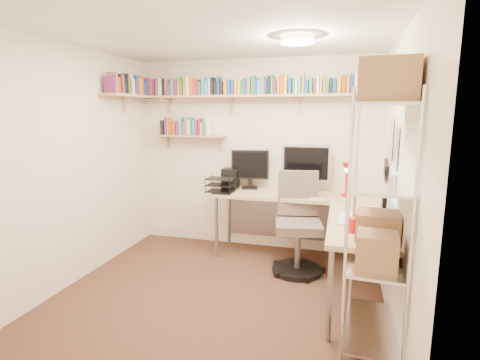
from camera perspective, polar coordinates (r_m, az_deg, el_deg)
ground at (r=3.98m, az=-3.15°, el=-16.90°), size 3.20×3.20×0.00m
room_shell at (r=3.55m, az=-3.32°, el=5.95°), size 3.24×3.04×2.52m
wall_shelves at (r=4.91m, az=-3.33°, el=12.71°), size 3.12×1.09×0.80m
corner_desk at (r=4.43m, az=9.30°, el=-2.98°), size 2.19×2.13×1.42m
office_chair at (r=4.38m, az=8.80°, el=-7.55°), size 0.61×0.61×1.15m
wire_rack at (r=2.91m, az=20.81°, el=1.38°), size 0.49×0.89×2.16m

